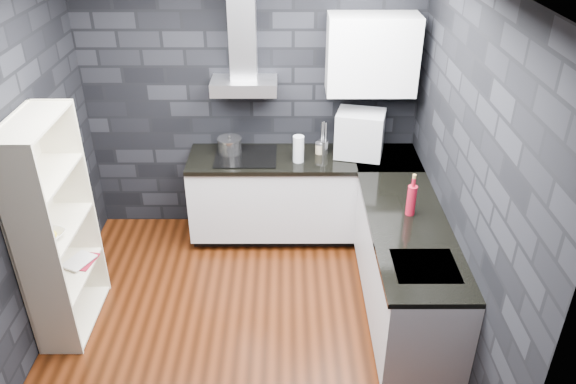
{
  "coord_description": "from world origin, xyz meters",
  "views": [
    {
      "loc": [
        0.34,
        -3.51,
        3.28
      ],
      "look_at": [
        0.35,
        0.45,
        1.0
      ],
      "focal_mm": 35.0,
      "sensor_mm": 36.0,
      "label": 1
    }
  ],
  "objects_px": {
    "appliance_garage": "(360,134)",
    "pot": "(230,146)",
    "glass_vase": "(298,149)",
    "fruit_bowl": "(48,236)",
    "red_bottle": "(411,200)",
    "storage_jar": "(319,149)",
    "utensil_crock": "(323,147)",
    "bookshelf": "(56,230)"
  },
  "relations": [
    {
      "from": "storage_jar",
      "to": "appliance_garage",
      "type": "bearing_deg",
      "value": -7.0
    },
    {
      "from": "bookshelf",
      "to": "fruit_bowl",
      "type": "relative_size",
      "value": 7.89
    },
    {
      "from": "pot",
      "to": "bookshelf",
      "type": "height_order",
      "value": "bookshelf"
    },
    {
      "from": "pot",
      "to": "glass_vase",
      "type": "relative_size",
      "value": 0.88
    },
    {
      "from": "storage_jar",
      "to": "appliance_garage",
      "type": "height_order",
      "value": "appliance_garage"
    },
    {
      "from": "bookshelf",
      "to": "appliance_garage",
      "type": "bearing_deg",
      "value": 14.27
    },
    {
      "from": "glass_vase",
      "to": "bookshelf",
      "type": "relative_size",
      "value": 0.14
    },
    {
      "from": "pot",
      "to": "storage_jar",
      "type": "relative_size",
      "value": 2.3
    },
    {
      "from": "glass_vase",
      "to": "fruit_bowl",
      "type": "bearing_deg",
      "value": -145.36
    },
    {
      "from": "glass_vase",
      "to": "storage_jar",
      "type": "bearing_deg",
      "value": 39.5
    },
    {
      "from": "pot",
      "to": "storage_jar",
      "type": "xyz_separation_m",
      "value": [
        0.86,
        -0.0,
        -0.03
      ]
    },
    {
      "from": "storage_jar",
      "to": "red_bottle",
      "type": "height_order",
      "value": "red_bottle"
    },
    {
      "from": "pot",
      "to": "appliance_garage",
      "type": "bearing_deg",
      "value": -2.23
    },
    {
      "from": "utensil_crock",
      "to": "fruit_bowl",
      "type": "distance_m",
      "value": 2.58
    },
    {
      "from": "pot",
      "to": "bookshelf",
      "type": "distance_m",
      "value": 1.8
    },
    {
      "from": "red_bottle",
      "to": "fruit_bowl",
      "type": "distance_m",
      "value": 2.76
    },
    {
      "from": "storage_jar",
      "to": "glass_vase",
      "type": "bearing_deg",
      "value": -140.5
    },
    {
      "from": "glass_vase",
      "to": "pot",
      "type": "bearing_deg",
      "value": 165.33
    },
    {
      "from": "appliance_garage",
      "to": "utensil_crock",
      "type": "bearing_deg",
      "value": -176.67
    },
    {
      "from": "utensil_crock",
      "to": "pot",
      "type": "bearing_deg",
      "value": -179.17
    },
    {
      "from": "appliance_garage",
      "to": "pot",
      "type": "bearing_deg",
      "value": -168.63
    },
    {
      "from": "utensil_crock",
      "to": "fruit_bowl",
      "type": "xyz_separation_m",
      "value": [
        -2.11,
        -1.48,
        -0.03
      ]
    },
    {
      "from": "pot",
      "to": "storage_jar",
      "type": "bearing_deg",
      "value": -0.15
    },
    {
      "from": "pot",
      "to": "glass_vase",
      "type": "bearing_deg",
      "value": -14.67
    },
    {
      "from": "storage_jar",
      "to": "bookshelf",
      "type": "distance_m",
      "value": 2.46
    },
    {
      "from": "appliance_garage",
      "to": "red_bottle",
      "type": "relative_size",
      "value": 1.73
    },
    {
      "from": "storage_jar",
      "to": "utensil_crock",
      "type": "relative_size",
      "value": 0.76
    },
    {
      "from": "pot",
      "to": "appliance_garage",
      "type": "relative_size",
      "value": 0.51
    },
    {
      "from": "pot",
      "to": "red_bottle",
      "type": "relative_size",
      "value": 0.89
    },
    {
      "from": "utensil_crock",
      "to": "bookshelf",
      "type": "distance_m",
      "value": 2.5
    },
    {
      "from": "pot",
      "to": "bookshelf",
      "type": "relative_size",
      "value": 0.12
    },
    {
      "from": "utensil_crock",
      "to": "red_bottle",
      "type": "relative_size",
      "value": 0.51
    },
    {
      "from": "storage_jar",
      "to": "bookshelf",
      "type": "xyz_separation_m",
      "value": [
        -2.07,
        -1.32,
        -0.05
      ]
    },
    {
      "from": "utensil_crock",
      "to": "appliance_garage",
      "type": "distance_m",
      "value": 0.38
    },
    {
      "from": "glass_vase",
      "to": "bookshelf",
      "type": "xyz_separation_m",
      "value": [
        -1.87,
        -1.15,
        -0.13
      ]
    },
    {
      "from": "utensil_crock",
      "to": "appliance_garage",
      "type": "xyz_separation_m",
      "value": [
        0.34,
        -0.06,
        0.16
      ]
    },
    {
      "from": "glass_vase",
      "to": "fruit_bowl",
      "type": "distance_m",
      "value": 2.27
    },
    {
      "from": "pot",
      "to": "storage_jar",
      "type": "distance_m",
      "value": 0.86
    },
    {
      "from": "storage_jar",
      "to": "pot",
      "type": "bearing_deg",
      "value": 179.85
    },
    {
      "from": "glass_vase",
      "to": "bookshelf",
      "type": "distance_m",
      "value": 2.2
    },
    {
      "from": "pot",
      "to": "bookshelf",
      "type": "xyz_separation_m",
      "value": [
        -1.21,
        -1.32,
        -0.08
      ]
    },
    {
      "from": "glass_vase",
      "to": "fruit_bowl",
      "type": "relative_size",
      "value": 1.11
    }
  ]
}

